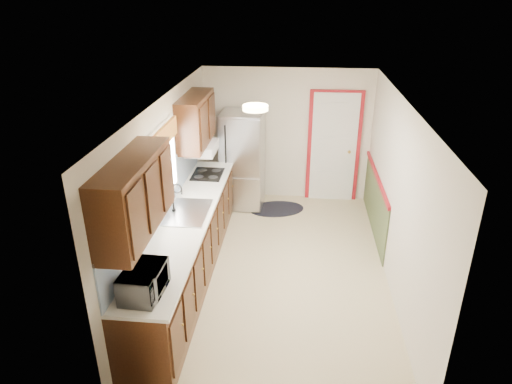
# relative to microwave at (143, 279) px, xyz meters

# --- Properties ---
(room_shell) EXTENTS (3.20, 5.20, 2.52)m
(room_shell) POSITION_rel_microwave_xyz_m (1.20, 1.95, 0.08)
(room_shell) COLOR #C5B68B
(room_shell) RESTS_ON ground
(kitchen_run) EXTENTS (0.63, 4.00, 2.20)m
(kitchen_run) POSITION_rel_microwave_xyz_m (-0.04, 1.66, -0.31)
(kitchen_run) COLOR #361A0C
(kitchen_run) RESTS_ON ground
(back_wall_trim) EXTENTS (1.12, 2.30, 2.08)m
(back_wall_trim) POSITION_rel_microwave_xyz_m (2.19, 4.16, -0.23)
(back_wall_trim) COLOR maroon
(back_wall_trim) RESTS_ON ground
(ceiling_fixture) EXTENTS (0.30, 0.30, 0.06)m
(ceiling_fixture) POSITION_rel_microwave_xyz_m (0.90, 1.75, 1.24)
(ceiling_fixture) COLOR #FFD88C
(ceiling_fixture) RESTS_ON room_shell
(microwave) EXTENTS (0.31, 0.53, 0.35)m
(microwave) POSITION_rel_microwave_xyz_m (0.00, 0.00, 0.00)
(microwave) COLOR white
(microwave) RESTS_ON kitchen_run
(refrigerator) EXTENTS (0.75, 0.74, 1.72)m
(refrigerator) POSITION_rel_microwave_xyz_m (0.45, 4.00, -0.26)
(refrigerator) COLOR #B7B7BC
(refrigerator) RESTS_ON ground
(rug) EXTENTS (1.10, 0.85, 0.01)m
(rug) POSITION_rel_microwave_xyz_m (1.07, 3.85, -1.11)
(rug) COLOR black
(rug) RESTS_ON ground
(cooktop) EXTENTS (0.47, 0.56, 0.02)m
(cooktop) POSITION_rel_microwave_xyz_m (0.01, 3.07, -0.17)
(cooktop) COLOR black
(cooktop) RESTS_ON kitchen_run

